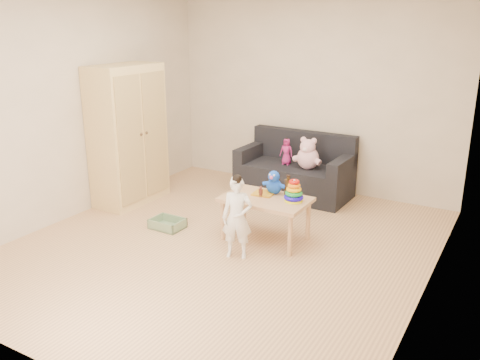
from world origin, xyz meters
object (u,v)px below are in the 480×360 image
Objects in this scene: wardrobe at (128,135)px; sofa at (294,180)px; toddler at (237,219)px; play_table at (265,219)px.

sofa is (1.72, 1.26, -0.66)m from wardrobe.
wardrobe is 2.18m from toddler.
wardrobe is at bearing -142.77° from sofa.
wardrobe is 1.93× the size of play_table.
play_table is at bearing -75.97° from sofa.
play_table is at bearing 63.79° from toddler.
sofa is 2.01m from toddler.
play_table reaches higher than sofa.
wardrobe reaches higher than toddler.
play_table is at bearing -6.10° from wardrobe.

